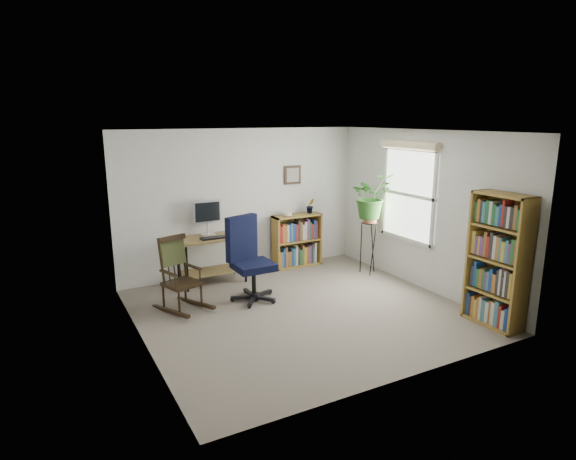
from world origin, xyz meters
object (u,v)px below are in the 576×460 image
rocking_chair (182,274)px  tall_bookshelf (498,261)px  low_bookshelf (297,240)px  office_chair (253,259)px  desk (212,260)px

rocking_chair → tall_bookshelf: tall_bookshelf is taller
low_bookshelf → office_chair: bearing=-139.6°
office_chair → tall_bookshelf: size_ratio=0.73×
tall_bookshelf → desk: bearing=128.9°
desk → tall_bookshelf: bearing=-51.1°
desk → rocking_chair: rocking_chair is taller
rocking_chair → low_bookshelf: size_ratio=1.12×
office_chair → rocking_chair: size_ratio=1.19×
office_chair → low_bookshelf: size_ratio=1.34×
low_bookshelf → rocking_chair: bearing=-156.8°
office_chair → rocking_chair: (-1.00, 0.14, -0.10)m
rocking_chair → tall_bookshelf: size_ratio=0.61×
office_chair → tall_bookshelf: (2.33, -2.19, 0.23)m
rocking_chair → desk: bearing=32.0°
desk → low_bookshelf: low_bookshelf is taller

